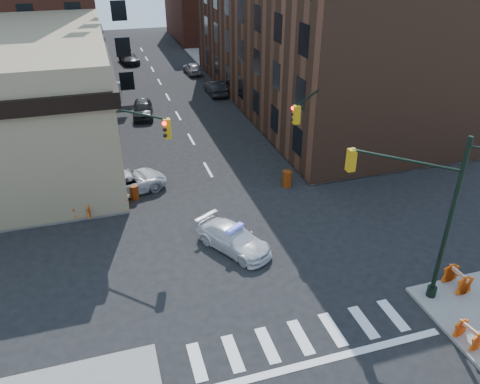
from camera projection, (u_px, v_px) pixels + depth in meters
ground at (251, 247)px, 25.51m from camera, size 140.00×140.00×0.00m
sidewalk_ne at (344, 69)px, 58.75m from camera, size 34.00×54.50×0.15m
commercial_row_ne at (308, 30)px, 44.27m from camera, size 14.00×34.00×14.00m
signal_pole_se at (424, 208)px, 20.20m from camera, size 5.40×5.27×8.00m
signal_pole_nw at (124, 149)px, 26.38m from camera, size 3.58×3.67×8.00m
signal_pole_ne at (313, 127)px, 29.38m from camera, size 3.67×3.58×8.00m
tree_ne_near at (242, 63)px, 47.49m from camera, size 3.00×3.00×4.85m
tree_ne_far at (222, 47)px, 54.19m from camera, size 3.00×3.00×4.85m
police_car at (234, 239)px, 25.08m from camera, size 3.87×4.88×1.32m
pickup at (128, 182)px, 30.65m from camera, size 5.60×3.69×1.43m
parked_car_wnear at (143, 109)px, 43.34m from camera, size 2.29×4.65×1.52m
parked_car_wfar at (114, 91)px, 48.45m from camera, size 1.98×4.50×1.44m
parked_car_wdeep at (129, 58)px, 61.36m from camera, size 2.71×5.26×1.46m
parked_car_enear at (215, 87)px, 49.43m from camera, size 1.63×4.54×1.49m
parked_car_efar at (193, 68)px, 56.76m from camera, size 1.92×4.13×1.37m
pedestrian_a at (66, 201)px, 28.02m from camera, size 0.68×0.60×1.56m
pedestrian_b at (73, 203)px, 27.72m from camera, size 0.93×0.79×1.69m
pedestrian_c at (11, 183)px, 29.91m from camera, size 0.98×1.01×1.70m
barrel_road at (287, 179)px, 31.41m from camera, size 0.71×0.71×1.12m
barrel_bank at (134, 192)px, 29.93m from camera, size 0.70×0.70×0.97m
barricade_se_a at (457, 280)px, 22.15m from camera, size 0.67×1.30×0.97m
barricade_se_b at (469, 335)px, 19.17m from camera, size 0.73×1.20×0.84m
barricade_nw_a at (120, 202)px, 28.53m from camera, size 1.33×0.79×0.94m
barricade_nw_b at (83, 211)px, 27.79m from camera, size 1.20×0.79×0.83m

